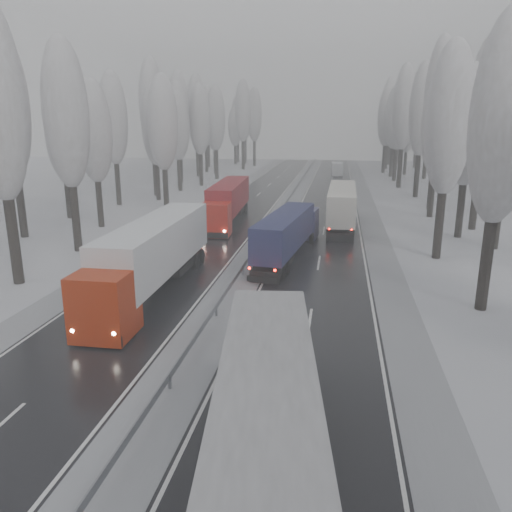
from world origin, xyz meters
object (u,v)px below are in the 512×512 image
(truck_blue_box, at_px, (288,231))
(box_truck_distant, at_px, (337,169))
(truck_cream_box, at_px, (342,203))
(truck_grey_tarp, at_px, (267,413))
(truck_red_white, at_px, (152,254))
(truck_red_red, at_px, (228,200))

(truck_blue_box, xyz_separation_m, box_truck_distant, (3.40, 64.37, -0.88))
(truck_blue_box, distance_m, truck_cream_box, 13.65)
(truck_blue_box, bearing_deg, truck_grey_tarp, -78.48)
(truck_red_white, bearing_deg, truck_blue_box, 53.02)
(truck_grey_tarp, relative_size, truck_blue_box, 1.13)
(truck_grey_tarp, height_order, truck_red_red, truck_grey_tarp)
(truck_red_white, bearing_deg, truck_grey_tarp, -59.42)
(truck_grey_tarp, distance_m, truck_blue_box, 26.19)
(box_truck_distant, relative_size, truck_red_white, 0.39)
(truck_blue_box, bearing_deg, truck_red_white, -119.44)
(box_truck_distant, bearing_deg, truck_cream_box, -91.97)
(box_truck_distant, bearing_deg, truck_grey_tarp, -93.76)
(truck_red_white, height_order, truck_red_red, truck_red_white)
(truck_cream_box, relative_size, box_truck_distant, 2.35)
(truck_grey_tarp, xyz_separation_m, truck_blue_box, (-2.01, 26.11, -0.29))
(truck_blue_box, distance_m, truck_red_red, 15.16)
(truck_blue_box, relative_size, truck_red_white, 0.83)
(truck_grey_tarp, height_order, truck_red_white, truck_red_white)
(truck_grey_tarp, distance_m, truck_red_red, 40.31)
(truck_cream_box, height_order, box_truck_distant, truck_cream_box)
(truck_grey_tarp, xyz_separation_m, truck_red_white, (-9.57, 15.91, 0.17))
(box_truck_distant, bearing_deg, truck_red_white, -101.24)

